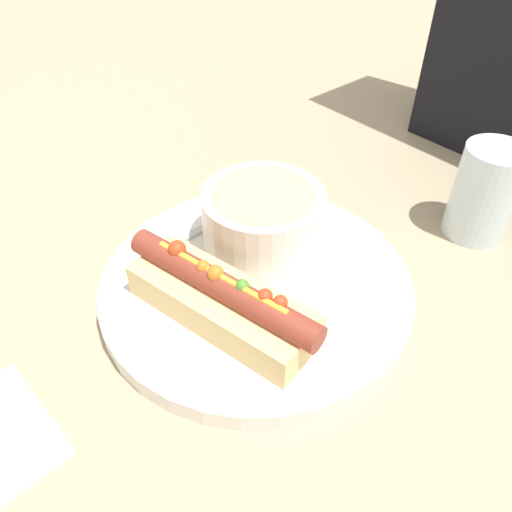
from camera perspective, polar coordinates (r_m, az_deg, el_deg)
The scene contains 7 objects.
ground_plane at distance 0.47m, azimuth 0.00°, elevation -4.11°, with size 4.00×4.00×0.00m, color tan.
dinner_plate at distance 0.47m, azimuth 0.00°, elevation -3.31°, with size 0.29×0.29×0.02m.
hot_dog at distance 0.41m, azimuth -3.97°, elevation -4.90°, with size 0.19×0.09×0.06m.
soup_bowl at distance 0.48m, azimuth 0.83°, elevation 4.48°, with size 0.12×0.12×0.06m.
spoon at distance 0.53m, azimuth -3.66°, elevation 4.51°, with size 0.02×0.16×0.01m.
drinking_glass at distance 0.56m, azimuth 24.70°, elevation 6.59°, with size 0.06×0.06×0.10m.
napkin at distance 0.43m, azimuth -26.74°, elevation -17.13°, with size 0.11×0.06×0.01m.
Camera 1 is at (0.25, -0.22, 0.34)m, focal length 35.00 mm.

